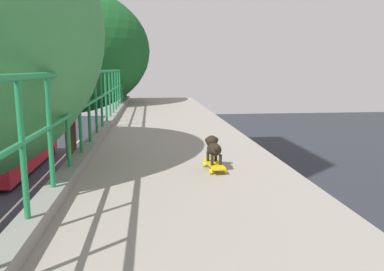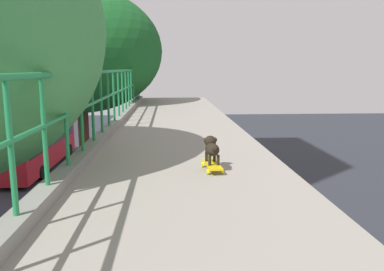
# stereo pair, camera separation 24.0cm
# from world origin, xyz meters

# --- Properties ---
(car_white_fifth) EXTENTS (1.95, 4.39, 1.51)m
(car_white_fifth) POSITION_xyz_m (-4.76, 11.22, 0.69)
(car_white_fifth) COLOR white
(car_white_fifth) RESTS_ON ground
(city_bus) EXTENTS (2.66, 11.68, 3.04)m
(city_bus) POSITION_xyz_m (-8.92, 27.58, 1.74)
(city_bus) COLOR #AD1923
(city_bus) RESTS_ON ground
(roadside_tree_far) EXTENTS (5.75, 5.75, 10.14)m
(roadside_tree_far) POSITION_xyz_m (-2.21, 12.90, 7.95)
(roadside_tree_far) COLOR #533122
(roadside_tree_far) RESTS_ON ground
(toy_skateboard) EXTENTS (0.23, 0.52, 0.09)m
(toy_skateboard) POSITION_xyz_m (1.39, 3.49, 6.26)
(toy_skateboard) COLOR yellow
(toy_skateboard) RESTS_ON overpass_deck
(small_dog) EXTENTS (0.19, 0.40, 0.31)m
(small_dog) POSITION_xyz_m (1.39, 3.53, 6.46)
(small_dog) COLOR black
(small_dog) RESTS_ON toy_skateboard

